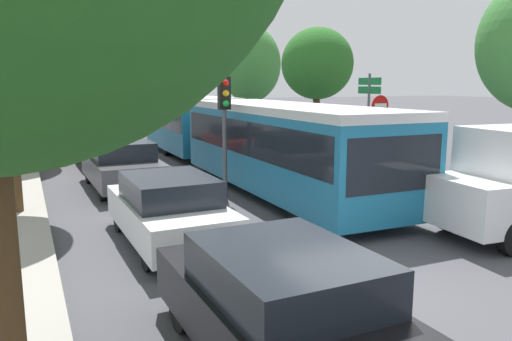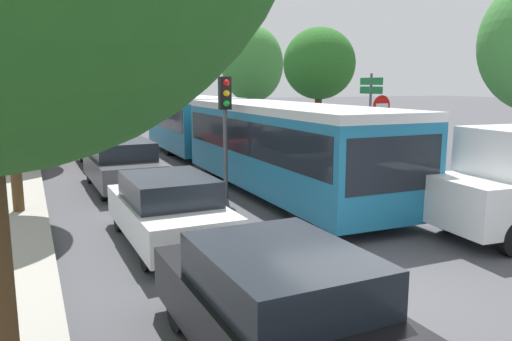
# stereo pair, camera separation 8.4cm
# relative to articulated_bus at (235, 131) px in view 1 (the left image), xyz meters

# --- Properties ---
(ground_plane) EXTENTS (200.00, 200.00, 0.00)m
(ground_plane) POSITION_rel_articulated_bus_xyz_m (-2.19, -10.80, -1.52)
(ground_plane) COLOR #47474C
(articulated_bus) EXTENTS (2.96, 17.74, 2.63)m
(articulated_bus) POSITION_rel_articulated_bus_xyz_m (0.00, 0.00, 0.00)
(articulated_bus) COLOR teal
(articulated_bus) RESTS_ON ground
(city_bus_rear) EXTENTS (3.14, 11.14, 2.37)m
(city_bus_rear) POSITION_rel_articulated_bus_xyz_m (-4.13, 15.74, -0.15)
(city_bus_rear) COLOR silver
(city_bus_rear) RESTS_ON ground
(queued_car_black) EXTENTS (1.82, 4.16, 1.44)m
(queued_car_black) POSITION_rel_articulated_bus_xyz_m (-4.37, -11.90, -0.79)
(queued_car_black) COLOR black
(queued_car_black) RESTS_ON ground
(queued_car_white) EXTENTS (1.78, 4.08, 1.41)m
(queued_car_white) POSITION_rel_articulated_bus_xyz_m (-4.33, -6.97, -0.80)
(queued_car_white) COLOR white
(queued_car_white) RESTS_ON ground
(queued_car_graphite) EXTENTS (1.89, 4.34, 1.50)m
(queued_car_graphite) POSITION_rel_articulated_bus_xyz_m (-4.23, -1.12, -0.76)
(queued_car_graphite) COLOR #47474C
(queued_car_graphite) RESTS_ON ground
(queued_car_red) EXTENTS (1.84, 4.23, 1.46)m
(queued_car_red) POSITION_rel_articulated_bus_xyz_m (-4.03, 3.74, -0.78)
(queued_car_red) COLOR #B21E19
(queued_car_red) RESTS_ON ground
(traffic_light) EXTENTS (0.34, 0.37, 3.40)m
(traffic_light) POSITION_rel_articulated_bus_xyz_m (-1.78, -3.58, 0.98)
(traffic_light) COLOR #56595E
(traffic_light) RESTS_ON ground
(no_entry_sign) EXTENTS (0.70, 0.08, 2.82)m
(no_entry_sign) POSITION_rel_articulated_bus_xyz_m (4.30, -2.68, 0.36)
(no_entry_sign) COLOR #56595E
(no_entry_sign) RESTS_ON ground
(direction_sign_post) EXTENTS (0.10, 1.40, 3.60)m
(direction_sign_post) POSITION_rel_articulated_bus_xyz_m (5.50, -0.50, 1.04)
(direction_sign_post) COLOR #56595E
(direction_sign_post) RESTS_ON ground
(tree_left_far) EXTENTS (4.72, 4.72, 7.33)m
(tree_left_far) POSITION_rel_articulated_bus_xyz_m (-7.37, 5.35, 2.87)
(tree_left_far) COLOR #51381E
(tree_left_far) RESTS_ON ground
(tree_left_distant) EXTENTS (3.31, 3.31, 6.97)m
(tree_left_distant) POSITION_rel_articulated_bus_xyz_m (-7.16, 13.07, 3.39)
(tree_left_distant) COLOR #51381E
(tree_left_distant) RESTS_ON ground
(tree_right_mid) EXTENTS (3.39, 3.39, 5.83)m
(tree_right_mid) POSITION_rel_articulated_bus_xyz_m (5.89, 4.02, 2.61)
(tree_right_mid) COLOR #51381E
(tree_right_mid) RESTS_ON ground
(tree_right_far) EXTENTS (3.93, 3.93, 6.83)m
(tree_right_far) POSITION_rel_articulated_bus_xyz_m (6.40, 12.89, 2.91)
(tree_right_far) COLOR #51381E
(tree_right_far) RESTS_ON ground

